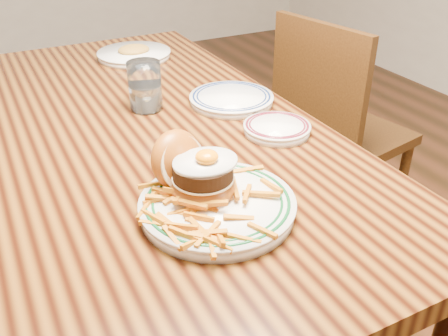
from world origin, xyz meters
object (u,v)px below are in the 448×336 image
table (144,155)px  main_plate (210,192)px  side_plate (277,128)px  chair_right (334,128)px

table → main_plate: (-0.01, -0.42, 0.13)m
table → side_plate: size_ratio=8.89×
table → chair_right: size_ratio=1.79×
chair_right → table: bearing=2.7°
table → main_plate: size_ratio=5.05×
chair_right → main_plate: (-0.82, -0.61, 0.31)m
main_plate → table: bearing=68.9°
table → chair_right: bearing=13.2°
table → main_plate: 0.44m
main_plate → chair_right: bearing=16.6°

